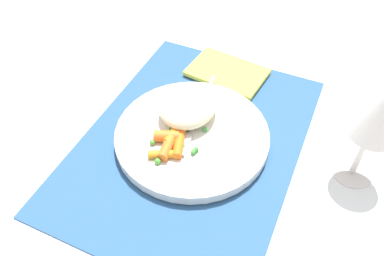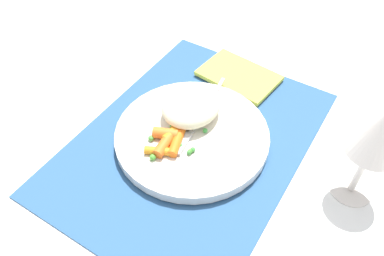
% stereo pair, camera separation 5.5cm
% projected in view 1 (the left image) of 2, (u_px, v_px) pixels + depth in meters
% --- Properties ---
extents(ground_plane, '(2.40, 2.40, 0.00)m').
position_uv_depth(ground_plane, '(192.00, 142.00, 0.64)').
color(ground_plane, white).
extents(placemat, '(0.46, 0.33, 0.01)m').
position_uv_depth(placemat, '(192.00, 140.00, 0.64)').
color(placemat, '#2D5684').
rests_on(placemat, ground_plane).
extents(plate, '(0.25, 0.25, 0.02)m').
position_uv_depth(plate, '(192.00, 136.00, 0.63)').
color(plate, silver).
rests_on(plate, placemat).
extents(rice_mound, '(0.11, 0.09, 0.04)m').
position_uv_depth(rice_mound, '(188.00, 105.00, 0.63)').
color(rice_mound, beige).
rests_on(rice_mound, plate).
extents(carrot_portion, '(0.08, 0.06, 0.02)m').
position_uv_depth(carrot_portion, '(171.00, 142.00, 0.60)').
color(carrot_portion, orange).
rests_on(carrot_portion, plate).
extents(pea_scatter, '(0.10, 0.08, 0.01)m').
position_uv_depth(pea_scatter, '(177.00, 145.00, 0.60)').
color(pea_scatter, green).
rests_on(pea_scatter, plate).
extents(fork, '(0.19, 0.04, 0.01)m').
position_uv_depth(fork, '(196.00, 121.00, 0.63)').
color(fork, '#B9B9B9').
rests_on(fork, plate).
extents(wine_glass, '(0.07, 0.07, 0.17)m').
position_uv_depth(wine_glass, '(380.00, 115.00, 0.50)').
color(wine_glass, silver).
rests_on(wine_glass, ground_plane).
extents(napkin, '(0.11, 0.15, 0.01)m').
position_uv_depth(napkin, '(227.00, 72.00, 0.74)').
color(napkin, '#EAE54C').
rests_on(napkin, placemat).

